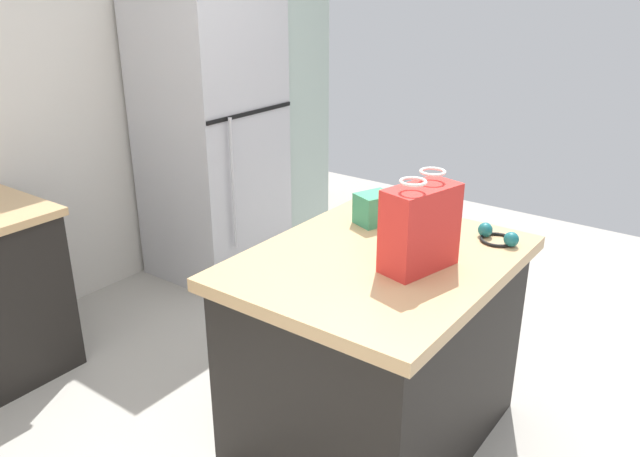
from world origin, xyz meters
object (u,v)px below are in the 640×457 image
(small_box, at_px, (374,209))
(bottle, at_px, (440,209))
(ear_defenders, at_px, (498,236))
(tall_cabinet, at_px, (273,105))
(shopping_bag, at_px, (420,227))
(refrigerator, at_px, (212,140))
(kitchen_island, at_px, (376,349))

(small_box, bearing_deg, bottle, -71.89)
(ear_defenders, bearing_deg, small_box, 103.59)
(tall_cabinet, distance_m, shopping_bag, 2.52)
(shopping_bag, bearing_deg, ear_defenders, -19.26)
(shopping_bag, bearing_deg, small_box, 51.96)
(shopping_bag, bearing_deg, bottle, 15.38)
(refrigerator, height_order, shopping_bag, refrigerator)
(tall_cabinet, xyz_separation_m, small_box, (-1.21, -1.63, -0.10))
(refrigerator, relative_size, shopping_bag, 4.92)
(small_box, xyz_separation_m, ear_defenders, (0.13, -0.54, -0.05))
(tall_cabinet, xyz_separation_m, ear_defenders, (-1.08, -2.17, -0.15))
(refrigerator, height_order, ear_defenders, refrigerator)
(small_box, bearing_deg, ear_defenders, -76.41)
(shopping_bag, xyz_separation_m, ear_defenders, (0.44, -0.15, -0.15))
(kitchen_island, relative_size, shopping_bag, 3.21)
(refrigerator, xyz_separation_m, shopping_bag, (-0.88, -2.02, 0.13))
(refrigerator, distance_m, ear_defenders, 2.21)
(kitchen_island, bearing_deg, ear_defenders, -37.26)
(shopping_bag, bearing_deg, refrigerator, 66.43)
(kitchen_island, xyz_separation_m, refrigerator, (0.88, 1.84, 0.48))
(refrigerator, distance_m, small_box, 1.72)
(kitchen_island, distance_m, bottle, 0.68)
(refrigerator, xyz_separation_m, small_box, (-0.57, -1.63, 0.03))
(kitchen_island, xyz_separation_m, bottle, (0.39, -0.07, 0.54))
(tall_cabinet, bearing_deg, ear_defenders, -116.52)
(refrigerator, relative_size, small_box, 11.69)
(ear_defenders, bearing_deg, tall_cabinet, 63.48)
(small_box, relative_size, bottle, 0.68)
(kitchen_island, xyz_separation_m, small_box, (0.30, 0.21, 0.51))
(refrigerator, bearing_deg, small_box, -109.45)
(tall_cabinet, height_order, bottle, tall_cabinet)
(small_box, distance_m, ear_defenders, 0.56)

